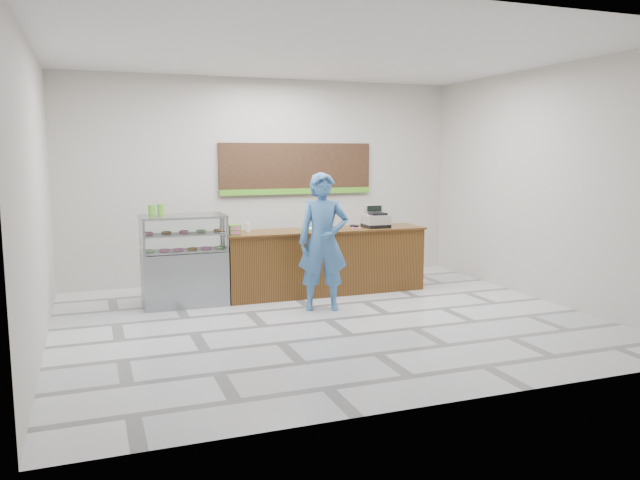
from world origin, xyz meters
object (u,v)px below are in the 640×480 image
object	(u,v)px
sales_counter	(325,261)
cash_register	(376,219)
display_case	(184,259)
serving_tray	(313,229)
customer	(323,242)

from	to	relation	value
sales_counter	cash_register	bearing A→B (deg)	-3.72
display_case	serving_tray	xyz separation A→B (m)	(2.04, 0.04, 0.36)
serving_tray	customer	distance (m)	1.04
display_case	serving_tray	world-z (taller)	display_case
display_case	customer	bearing A→B (deg)	-28.16
cash_register	serving_tray	world-z (taller)	cash_register
sales_counter	display_case	world-z (taller)	display_case
serving_tray	cash_register	bearing A→B (deg)	-5.40
sales_counter	customer	distance (m)	1.15
sales_counter	customer	xyz separation A→B (m)	(-0.40, -0.97, 0.46)
sales_counter	cash_register	world-z (taller)	cash_register
serving_tray	display_case	bearing A→B (deg)	-179.34
cash_register	display_case	bearing A→B (deg)	-178.46
cash_register	customer	world-z (taller)	customer
cash_register	serving_tray	distance (m)	1.05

